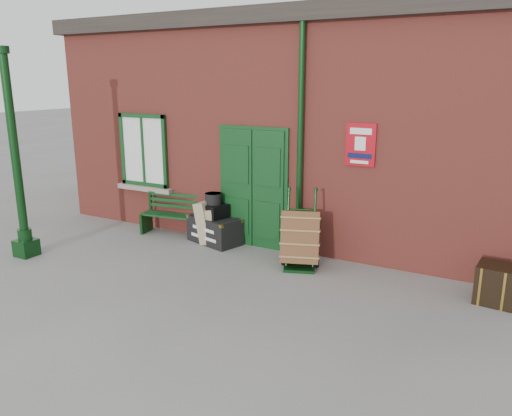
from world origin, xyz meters
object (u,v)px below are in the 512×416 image
Objects in this scene: houdini_trunk at (215,230)px; bench at (176,214)px; dark_trunk at (506,286)px; porter_trolley at (301,238)px.

bench is at bearing -167.70° from houdini_trunk.
dark_trunk reaches higher than houdini_trunk.
dark_trunk is at bearing 12.31° from houdini_trunk.
houdini_trunk is 1.34× the size of dark_trunk.
bench reaches higher than dark_trunk.
houdini_trunk is at bearing 149.56° from porter_trolley.
porter_trolley is 3.14m from dark_trunk.
dark_trunk is at bearing -19.11° from porter_trolley.
bench is 2.99m from porter_trolley.
bench is at bearing 151.84° from porter_trolley.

